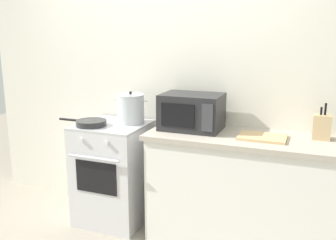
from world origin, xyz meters
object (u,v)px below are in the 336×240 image
at_px(stove, 114,172).
at_px(knife_block, 322,127).
at_px(cutting_board, 262,137).
at_px(stock_pot, 131,109).
at_px(frying_pan, 91,123).
at_px(microwave, 192,112).

xyz_separation_m(stove, knife_block, (1.74, 0.14, 0.56)).
bearing_deg(knife_block, cutting_board, -161.58).
distance_m(stock_pot, knife_block, 1.60).
distance_m(stove, frying_pan, 0.52).
relative_size(microwave, knife_block, 1.78).
height_order(frying_pan, microwave, microwave).
height_order(stove, stock_pot, stock_pot).
xyz_separation_m(frying_pan, knife_block, (1.88, 0.27, 0.07)).
relative_size(stove, cutting_board, 2.56).
xyz_separation_m(microwave, knife_block, (1.02, 0.06, -0.05)).
bearing_deg(stove, stock_pot, 34.35).
distance_m(microwave, knife_block, 1.02).
relative_size(stove, frying_pan, 1.98).
bearing_deg(microwave, knife_block, 3.49).
bearing_deg(stove, knife_block, 4.65).
relative_size(stove, knife_block, 3.27).
bearing_deg(cutting_board, stock_pot, 175.41).
xyz_separation_m(stock_pot, microwave, (0.58, -0.02, 0.02)).
bearing_deg(stove, frying_pan, -137.29).
height_order(stock_pot, knife_block, stock_pot).
relative_size(stock_pot, cutting_board, 0.92).
relative_size(frying_pan, cutting_board, 1.29).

